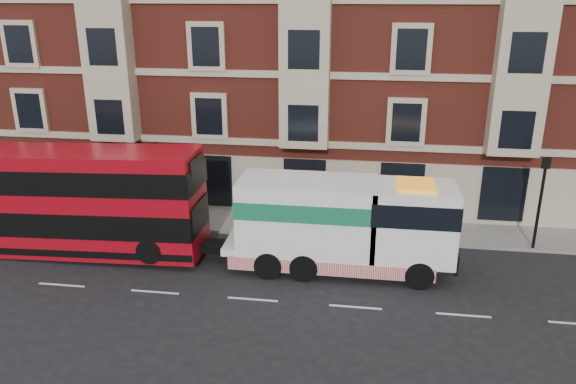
# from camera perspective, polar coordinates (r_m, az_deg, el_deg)

# --- Properties ---
(ground) EXTENTS (120.00, 120.00, 0.00)m
(ground) POSITION_cam_1_polar(r_m,az_deg,el_deg) (22.38, -3.61, -10.84)
(ground) COLOR black
(ground) RESTS_ON ground
(sidewalk) EXTENTS (90.00, 3.00, 0.15)m
(sidewalk) POSITION_cam_1_polar(r_m,az_deg,el_deg) (28.95, -0.61, -3.26)
(sidewalk) COLOR slate
(sidewalk) RESTS_ON ground
(victorian_terrace) EXTENTS (45.00, 12.00, 20.40)m
(victorian_terrace) POSITION_cam_1_polar(r_m,az_deg,el_deg) (34.07, 2.22, 17.47)
(victorian_terrace) COLOR maroon
(victorian_terrace) RESTS_ON ground
(lamp_post_west) EXTENTS (0.35, 0.15, 4.35)m
(lamp_post_west) POSITION_cam_1_polar(r_m,az_deg,el_deg) (28.37, -13.11, 1.33)
(lamp_post_west) COLOR black
(lamp_post_west) RESTS_ON sidewalk
(lamp_post_east) EXTENTS (0.35, 0.15, 4.35)m
(lamp_post_east) POSITION_cam_1_polar(r_m,az_deg,el_deg) (27.65, 24.31, -0.43)
(lamp_post_east) COLOR black
(lamp_post_east) RESTS_ON sidewalk
(double_decker_bus) EXTENTS (11.99, 2.75, 4.85)m
(double_decker_bus) POSITION_cam_1_polar(r_m,az_deg,el_deg) (26.97, -21.27, -0.73)
(double_decker_bus) COLOR #A90915
(double_decker_bus) RESTS_ON ground
(tow_truck) EXTENTS (9.60, 2.84, 4.00)m
(tow_truck) POSITION_cam_1_polar(r_m,az_deg,el_deg) (23.79, 5.21, -3.24)
(tow_truck) COLOR white
(tow_truck) RESTS_ON ground
(pedestrian) EXTENTS (0.80, 0.74, 1.83)m
(pedestrian) POSITION_cam_1_polar(r_m,az_deg,el_deg) (32.77, -22.84, -0.24)
(pedestrian) COLOR black
(pedestrian) RESTS_ON sidewalk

